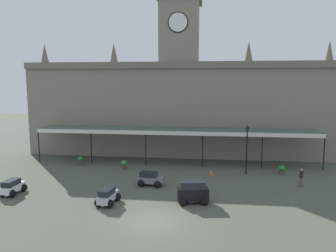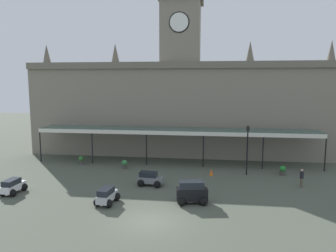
{
  "view_description": "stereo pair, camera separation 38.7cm",
  "coord_description": "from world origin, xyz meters",
  "px_view_note": "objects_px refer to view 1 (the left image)",
  "views": [
    {
      "loc": [
        3.56,
        -20.46,
        9.39
      ],
      "look_at": [
        0.0,
        9.09,
        5.29
      ],
      "focal_mm": 34.49,
      "sensor_mm": 36.0,
      "label": 1
    },
    {
      "loc": [
        3.94,
        -20.41,
        9.39
      ],
      "look_at": [
        0.0,
        9.09,
        5.29
      ],
      "focal_mm": 34.49,
      "sensor_mm": 36.0,
      "label": 2
    }
  ],
  "objects_px": {
    "car_white_estate": "(13,188)",
    "pedestrian_near_entrance": "(301,177)",
    "victorian_lamppost": "(247,144)",
    "planter_near_kerb": "(124,164)",
    "planter_by_canopy": "(80,160)",
    "car_silver_estate": "(108,197)",
    "planter_forecourt_centre": "(282,170)",
    "car_grey_estate": "(150,180)",
    "traffic_cone": "(211,172)",
    "car_black_van": "(193,193)"
  },
  "relations": [
    {
      "from": "car_grey_estate",
      "to": "pedestrian_near_entrance",
      "type": "bearing_deg",
      "value": 5.71
    },
    {
      "from": "victorian_lamppost",
      "to": "planter_near_kerb",
      "type": "distance_m",
      "value": 13.19
    },
    {
      "from": "pedestrian_near_entrance",
      "to": "traffic_cone",
      "type": "height_order",
      "value": "pedestrian_near_entrance"
    },
    {
      "from": "planter_near_kerb",
      "to": "planter_forecourt_centre",
      "type": "relative_size",
      "value": 1.0
    },
    {
      "from": "car_black_van",
      "to": "planter_near_kerb",
      "type": "height_order",
      "value": "car_black_van"
    },
    {
      "from": "car_silver_estate",
      "to": "traffic_cone",
      "type": "height_order",
      "value": "car_silver_estate"
    },
    {
      "from": "planter_forecourt_centre",
      "to": "pedestrian_near_entrance",
      "type": "bearing_deg",
      "value": -76.74
    },
    {
      "from": "car_grey_estate",
      "to": "victorian_lamppost",
      "type": "distance_m",
      "value": 10.54
    },
    {
      "from": "pedestrian_near_entrance",
      "to": "victorian_lamppost",
      "type": "bearing_deg",
      "value": 143.3
    },
    {
      "from": "car_white_estate",
      "to": "pedestrian_near_entrance",
      "type": "xyz_separation_m",
      "value": [
        24.65,
        4.96,
        0.34
      ]
    },
    {
      "from": "traffic_cone",
      "to": "planter_near_kerb",
      "type": "relative_size",
      "value": 0.7
    },
    {
      "from": "pedestrian_near_entrance",
      "to": "victorian_lamppost",
      "type": "height_order",
      "value": "victorian_lamppost"
    },
    {
      "from": "car_silver_estate",
      "to": "car_grey_estate",
      "type": "bearing_deg",
      "value": 62.41
    },
    {
      "from": "planter_near_kerb",
      "to": "planter_by_canopy",
      "type": "distance_m",
      "value": 5.52
    },
    {
      "from": "car_white_estate",
      "to": "planter_forecourt_centre",
      "type": "height_order",
      "value": "car_white_estate"
    },
    {
      "from": "car_white_estate",
      "to": "pedestrian_near_entrance",
      "type": "distance_m",
      "value": 25.15
    },
    {
      "from": "planter_forecourt_centre",
      "to": "car_white_estate",
      "type": "bearing_deg",
      "value": -160.1
    },
    {
      "from": "victorian_lamppost",
      "to": "car_silver_estate",
      "type": "bearing_deg",
      "value": -140.77
    },
    {
      "from": "planter_near_kerb",
      "to": "planter_by_canopy",
      "type": "bearing_deg",
      "value": 168.3
    },
    {
      "from": "car_black_van",
      "to": "traffic_cone",
      "type": "relative_size",
      "value": 3.76
    },
    {
      "from": "car_silver_estate",
      "to": "car_black_van",
      "type": "relative_size",
      "value": 0.92
    },
    {
      "from": "car_white_estate",
      "to": "victorian_lamppost",
      "type": "bearing_deg",
      "value": 22.31
    },
    {
      "from": "car_silver_estate",
      "to": "car_white_estate",
      "type": "bearing_deg",
      "value": 172.27
    },
    {
      "from": "pedestrian_near_entrance",
      "to": "planter_near_kerb",
      "type": "xyz_separation_m",
      "value": [
        -17.37,
        3.93,
        -0.42
      ]
    },
    {
      "from": "car_silver_estate",
      "to": "planter_forecourt_centre",
      "type": "distance_m",
      "value": 18.06
    },
    {
      "from": "planter_near_kerb",
      "to": "planter_forecourt_centre",
      "type": "height_order",
      "value": "same"
    },
    {
      "from": "car_white_estate",
      "to": "planter_by_canopy",
      "type": "relative_size",
      "value": 2.39
    },
    {
      "from": "traffic_cone",
      "to": "planter_near_kerb",
      "type": "distance_m",
      "value": 9.45
    },
    {
      "from": "pedestrian_near_entrance",
      "to": "planter_forecourt_centre",
      "type": "height_order",
      "value": "pedestrian_near_entrance"
    },
    {
      "from": "car_black_van",
      "to": "car_grey_estate",
      "type": "xyz_separation_m",
      "value": [
        -4.02,
        3.84,
        -0.24
      ]
    },
    {
      "from": "planter_forecourt_centre",
      "to": "car_silver_estate",
      "type": "bearing_deg",
      "value": -147.2
    },
    {
      "from": "car_white_estate",
      "to": "car_silver_estate",
      "type": "xyz_separation_m",
      "value": [
        8.61,
        -1.17,
        0.0
      ]
    },
    {
      "from": "car_white_estate",
      "to": "planter_by_canopy",
      "type": "height_order",
      "value": "car_white_estate"
    },
    {
      "from": "pedestrian_near_entrance",
      "to": "car_grey_estate",
      "type": "bearing_deg",
      "value": -174.29
    },
    {
      "from": "car_white_estate",
      "to": "traffic_cone",
      "type": "height_order",
      "value": "car_white_estate"
    },
    {
      "from": "planter_forecourt_centre",
      "to": "planter_near_kerb",
      "type": "bearing_deg",
      "value": 179.05
    },
    {
      "from": "car_grey_estate",
      "to": "planter_near_kerb",
      "type": "xyz_separation_m",
      "value": [
        -3.82,
        5.28,
        -0.07
      ]
    },
    {
      "from": "traffic_cone",
      "to": "car_grey_estate",
      "type": "bearing_deg",
      "value": -144.13
    },
    {
      "from": "planter_near_kerb",
      "to": "planter_by_canopy",
      "type": "height_order",
      "value": "same"
    },
    {
      "from": "victorian_lamppost",
      "to": "planter_by_canopy",
      "type": "relative_size",
      "value": 5.28
    },
    {
      "from": "victorian_lamppost",
      "to": "car_grey_estate",
      "type": "bearing_deg",
      "value": -152.74
    },
    {
      "from": "planter_near_kerb",
      "to": "car_silver_estate",
      "type": "bearing_deg",
      "value": -82.46
    },
    {
      "from": "car_white_estate",
      "to": "traffic_cone",
      "type": "relative_size",
      "value": 3.42
    },
    {
      "from": "car_silver_estate",
      "to": "car_grey_estate",
      "type": "xyz_separation_m",
      "value": [
        2.49,
        4.77,
        0.0
      ]
    },
    {
      "from": "car_black_van",
      "to": "planter_by_canopy",
      "type": "distance_m",
      "value": 16.75
    },
    {
      "from": "planter_by_canopy",
      "to": "car_black_van",
      "type": "bearing_deg",
      "value": -37.71
    },
    {
      "from": "car_black_van",
      "to": "planter_forecourt_centre",
      "type": "height_order",
      "value": "car_black_van"
    },
    {
      "from": "car_grey_estate",
      "to": "planter_forecourt_centre",
      "type": "xyz_separation_m",
      "value": [
        12.68,
        5.01,
        -0.07
      ]
    },
    {
      "from": "traffic_cone",
      "to": "planter_near_kerb",
      "type": "xyz_separation_m",
      "value": [
        -9.37,
        1.27,
        0.15
      ]
    },
    {
      "from": "car_white_estate",
      "to": "planter_near_kerb",
      "type": "relative_size",
      "value": 2.39
    }
  ]
}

